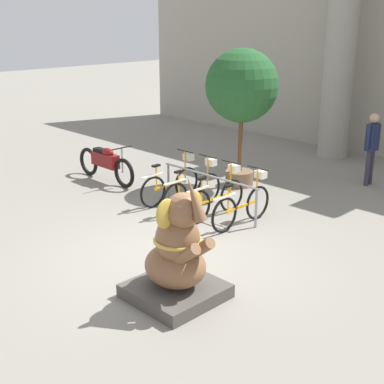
{
  "coord_description": "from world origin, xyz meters",
  "views": [
    {
      "loc": [
        5.84,
        -5.38,
        3.78
      ],
      "look_at": [
        -0.08,
        0.46,
        1.0
      ],
      "focal_mm": 50.0,
      "sensor_mm": 36.0,
      "label": 1
    }
  ],
  "objects_px": {
    "bicycle_1": "(194,190)",
    "elephant_statue": "(177,258)",
    "potted_tree": "(242,89)",
    "bicycle_3": "(243,205)",
    "bicycle_2": "(217,197)",
    "bicycle_0": "(171,183)",
    "motorcycle": "(106,162)",
    "person_pedestrian": "(372,143)"
  },
  "relations": [
    {
      "from": "elephant_statue",
      "to": "potted_tree",
      "type": "height_order",
      "value": "potted_tree"
    },
    {
      "from": "elephant_statue",
      "to": "motorcycle",
      "type": "xyz_separation_m",
      "value": [
        -5.21,
        2.57,
        -0.16
      ]
    },
    {
      "from": "bicycle_1",
      "to": "person_pedestrian",
      "type": "relative_size",
      "value": 0.97
    },
    {
      "from": "bicycle_0",
      "to": "bicycle_3",
      "type": "bearing_deg",
      "value": 1.66
    },
    {
      "from": "motorcycle",
      "to": "bicycle_3",
      "type": "bearing_deg",
      "value": 2.38
    },
    {
      "from": "bicycle_1",
      "to": "motorcycle",
      "type": "xyz_separation_m",
      "value": [
        -2.8,
        -0.14,
        0.06
      ]
    },
    {
      "from": "motorcycle",
      "to": "bicycle_2",
      "type": "bearing_deg",
      "value": 2.24
    },
    {
      "from": "bicycle_3",
      "to": "elephant_statue",
      "type": "height_order",
      "value": "elephant_statue"
    },
    {
      "from": "person_pedestrian",
      "to": "potted_tree",
      "type": "relative_size",
      "value": 0.54
    },
    {
      "from": "bicycle_0",
      "to": "person_pedestrian",
      "type": "height_order",
      "value": "person_pedestrian"
    },
    {
      "from": "bicycle_0",
      "to": "bicycle_2",
      "type": "distance_m",
      "value": 1.27
    },
    {
      "from": "bicycle_2",
      "to": "bicycle_0",
      "type": "bearing_deg",
      "value": -179.1
    },
    {
      "from": "elephant_statue",
      "to": "potted_tree",
      "type": "xyz_separation_m",
      "value": [
        -2.8,
        4.59,
        1.6
      ]
    },
    {
      "from": "bicycle_0",
      "to": "bicycle_3",
      "type": "relative_size",
      "value": 1.0
    },
    {
      "from": "bicycle_2",
      "to": "elephant_statue",
      "type": "distance_m",
      "value": 3.24
    },
    {
      "from": "bicycle_0",
      "to": "bicycle_2",
      "type": "bearing_deg",
      "value": 0.9
    },
    {
      "from": "bicycle_1",
      "to": "potted_tree",
      "type": "bearing_deg",
      "value": 101.79
    },
    {
      "from": "bicycle_1",
      "to": "elephant_statue",
      "type": "height_order",
      "value": "elephant_statue"
    },
    {
      "from": "motorcycle",
      "to": "bicycle_1",
      "type": "bearing_deg",
      "value": 2.91
    },
    {
      "from": "bicycle_1",
      "to": "elephant_statue",
      "type": "bearing_deg",
      "value": -48.38
    },
    {
      "from": "elephant_statue",
      "to": "motorcycle",
      "type": "bearing_deg",
      "value": 153.74
    },
    {
      "from": "bicycle_1",
      "to": "bicycle_2",
      "type": "height_order",
      "value": "same"
    },
    {
      "from": "bicycle_3",
      "to": "bicycle_0",
      "type": "bearing_deg",
      "value": -178.34
    },
    {
      "from": "motorcycle",
      "to": "person_pedestrian",
      "type": "xyz_separation_m",
      "value": [
        4.5,
        4.17,
        0.54
      ]
    },
    {
      "from": "motorcycle",
      "to": "person_pedestrian",
      "type": "relative_size",
      "value": 1.26
    },
    {
      "from": "bicycle_2",
      "to": "motorcycle",
      "type": "relative_size",
      "value": 0.77
    },
    {
      "from": "bicycle_2",
      "to": "bicycle_3",
      "type": "distance_m",
      "value": 0.64
    },
    {
      "from": "bicycle_2",
      "to": "motorcycle",
      "type": "height_order",
      "value": "bicycle_2"
    },
    {
      "from": "bicycle_1",
      "to": "bicycle_2",
      "type": "distance_m",
      "value": 0.64
    },
    {
      "from": "bicycle_2",
      "to": "potted_tree",
      "type": "distance_m",
      "value": 2.81
    },
    {
      "from": "elephant_statue",
      "to": "person_pedestrian",
      "type": "bearing_deg",
      "value": 96.02
    },
    {
      "from": "bicycle_1",
      "to": "bicycle_2",
      "type": "bearing_deg",
      "value": -0.74
    },
    {
      "from": "potted_tree",
      "to": "elephant_statue",
      "type": "bearing_deg",
      "value": -58.59
    },
    {
      "from": "elephant_statue",
      "to": "motorcycle",
      "type": "height_order",
      "value": "elephant_statue"
    },
    {
      "from": "potted_tree",
      "to": "bicycle_3",
      "type": "bearing_deg",
      "value": -48.05
    },
    {
      "from": "bicycle_1",
      "to": "potted_tree",
      "type": "height_order",
      "value": "potted_tree"
    },
    {
      "from": "bicycle_2",
      "to": "potted_tree",
      "type": "relative_size",
      "value": 0.52
    },
    {
      "from": "bicycle_2",
      "to": "potted_tree",
      "type": "bearing_deg",
      "value": 118.58
    },
    {
      "from": "bicycle_0",
      "to": "person_pedestrian",
      "type": "xyz_separation_m",
      "value": [
        2.33,
        4.06,
        0.6
      ]
    },
    {
      "from": "bicycle_0",
      "to": "bicycle_1",
      "type": "bearing_deg",
      "value": 2.53
    },
    {
      "from": "elephant_statue",
      "to": "bicycle_3",
      "type": "bearing_deg",
      "value": 112.59
    },
    {
      "from": "bicycle_1",
      "to": "bicycle_3",
      "type": "distance_m",
      "value": 1.27
    }
  ]
}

